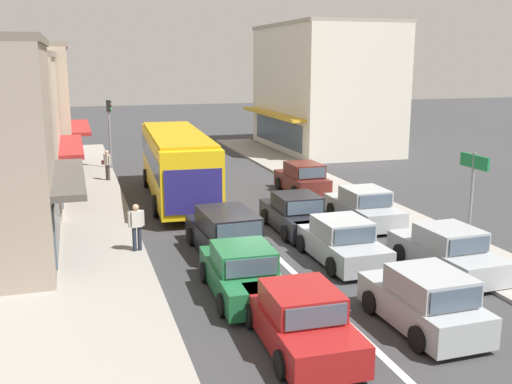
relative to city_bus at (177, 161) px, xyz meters
name	(u,v)px	position (x,y,z in m)	size (l,w,h in m)	color
ground_plane	(267,247)	(1.76, -8.22, -1.88)	(140.00, 140.00, 0.00)	#353538
lane_centre_line	(237,219)	(1.76, -4.22, -1.88)	(0.20, 28.00, 0.01)	silver
sidewalk_left	(67,218)	(-5.04, -2.22, -1.81)	(5.20, 44.00, 0.14)	gray
kerb_right	(351,198)	(7.96, -2.22, -1.82)	(2.80, 44.00, 0.12)	gray
building_right_far	(324,88)	(13.25, 13.52, 2.64)	(8.23, 12.32, 9.06)	silver
city_bus	(177,161)	(0.00, 0.00, 0.00)	(3.15, 10.97, 3.23)	yellow
wagon_behind_bus_near	(226,233)	(0.18, -8.58, -1.14)	(2.07, 4.57, 1.58)	black
sedan_queue_gap_filler	(243,273)	(-0.26, -12.24, -1.22)	(2.00, 4.25, 1.47)	#1E6638
hatchback_adjacent_lane_trail	(425,301)	(3.44, -15.61, -1.17)	(1.88, 3.73, 1.54)	#9EA3A8
sedan_queue_far_back	(300,320)	(0.16, -15.61, -1.22)	(1.97, 4.24, 1.47)	maroon
sedan_behind_bus_mid	(341,242)	(3.62, -10.37, -1.22)	(1.92, 4.21, 1.47)	#9EA3A8
sedan_adjacent_lane_lead	(296,214)	(3.49, -6.58, -1.22)	(1.95, 4.23, 1.47)	black
parked_sedan_kerb_front	(447,252)	(6.35, -12.30, -1.22)	(2.00, 4.26, 1.47)	#9EA3A8
parked_sedan_kerb_second	(364,208)	(6.50, -6.37, -1.22)	(1.95, 4.23, 1.47)	#9EA3A8
parked_hatchback_kerb_third	(302,179)	(6.22, -0.28, -1.17)	(1.87, 3.73, 1.54)	#561E19
traffic_light_downstreet	(109,123)	(-2.47, 9.06, 0.97)	(0.33, 0.24, 4.20)	gray
directional_road_sign	(473,180)	(7.81, -11.36, 0.80)	(0.10, 1.40, 3.60)	gray
pedestrian_with_handbag_near	(107,163)	(-2.92, 5.24, -0.81)	(0.48, 0.62, 1.63)	#4C4742
pedestrian_browsing_midblock	(136,224)	(-2.72, -7.69, -0.81)	(0.56, 0.29, 1.63)	#232838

